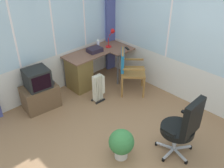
{
  "coord_description": "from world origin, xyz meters",
  "views": [
    {
      "loc": [
        -1.99,
        -1.68,
        2.9
      ],
      "look_at": [
        0.57,
        0.94,
        0.64
      ],
      "focal_mm": 39.6,
      "sensor_mm": 36.0,
      "label": 1
    }
  ],
  "objects_px": {
    "office_chair": "(184,126)",
    "potted_plant": "(121,143)",
    "paper_tray": "(95,50)",
    "wooden_armchair": "(127,66)",
    "tv_remote": "(127,48)",
    "tv_on_stand": "(40,91)",
    "desk": "(82,71)",
    "desk_lamp": "(112,35)",
    "space_heater": "(99,88)",
    "spray_bottle": "(98,43)"
  },
  "relations": [
    {
      "from": "office_chair",
      "to": "potted_plant",
      "type": "height_order",
      "value": "office_chair"
    },
    {
      "from": "paper_tray",
      "to": "wooden_armchair",
      "type": "bearing_deg",
      "value": -76.28
    },
    {
      "from": "tv_remote",
      "to": "paper_tray",
      "type": "xyz_separation_m",
      "value": [
        -0.61,
        0.38,
        0.03
      ]
    },
    {
      "from": "paper_tray",
      "to": "office_chair",
      "type": "height_order",
      "value": "office_chair"
    },
    {
      "from": "potted_plant",
      "to": "tv_remote",
      "type": "bearing_deg",
      "value": 41.16
    },
    {
      "from": "tv_on_stand",
      "to": "potted_plant",
      "type": "xyz_separation_m",
      "value": [
        0.2,
        -1.95,
        -0.08
      ]
    },
    {
      "from": "desk",
      "to": "potted_plant",
      "type": "relative_size",
      "value": 2.93
    },
    {
      "from": "desk",
      "to": "wooden_armchair",
      "type": "relative_size",
      "value": 1.55
    },
    {
      "from": "desk_lamp",
      "to": "tv_remote",
      "type": "relative_size",
      "value": 2.77
    },
    {
      "from": "paper_tray",
      "to": "tv_on_stand",
      "type": "height_order",
      "value": "tv_on_stand"
    },
    {
      "from": "desk_lamp",
      "to": "potted_plant",
      "type": "xyz_separation_m",
      "value": [
        -1.66,
        -1.88,
        -0.72
      ]
    },
    {
      "from": "tv_remote",
      "to": "space_heater",
      "type": "distance_m",
      "value": 1.16
    },
    {
      "from": "desk",
      "to": "office_chair",
      "type": "height_order",
      "value": "office_chair"
    },
    {
      "from": "tv_remote",
      "to": "wooden_armchair",
      "type": "height_order",
      "value": "wooden_armchair"
    },
    {
      "from": "office_chair",
      "to": "potted_plant",
      "type": "relative_size",
      "value": 2.08
    },
    {
      "from": "desk_lamp",
      "to": "wooden_armchair",
      "type": "relative_size",
      "value": 0.45
    },
    {
      "from": "desk",
      "to": "wooden_armchair",
      "type": "distance_m",
      "value": 0.99
    },
    {
      "from": "spray_bottle",
      "to": "wooden_armchair",
      "type": "relative_size",
      "value": 0.23
    },
    {
      "from": "tv_remote",
      "to": "tv_on_stand",
      "type": "xyz_separation_m",
      "value": [
        -1.99,
        0.38,
        -0.37
      ]
    },
    {
      "from": "desk",
      "to": "space_heater",
      "type": "height_order",
      "value": "desk"
    },
    {
      "from": "desk",
      "to": "paper_tray",
      "type": "relative_size",
      "value": 4.81
    },
    {
      "from": "office_chair",
      "to": "wooden_armchair",
      "type": "bearing_deg",
      "value": 67.91
    },
    {
      "from": "tv_remote",
      "to": "desk",
      "type": "bearing_deg",
      "value": 179.69
    },
    {
      "from": "desk_lamp",
      "to": "office_chair",
      "type": "relative_size",
      "value": 0.41
    },
    {
      "from": "desk",
      "to": "spray_bottle",
      "type": "xyz_separation_m",
      "value": [
        0.56,
        0.09,
        0.43
      ]
    },
    {
      "from": "desk_lamp",
      "to": "office_chair",
      "type": "height_order",
      "value": "desk_lamp"
    },
    {
      "from": "wooden_armchair",
      "to": "potted_plant",
      "type": "bearing_deg",
      "value": -139.57
    },
    {
      "from": "paper_tray",
      "to": "tv_on_stand",
      "type": "xyz_separation_m",
      "value": [
        -1.39,
        -0.0,
        -0.41
      ]
    },
    {
      "from": "spray_bottle",
      "to": "office_chair",
      "type": "bearing_deg",
      "value": -105.26
    },
    {
      "from": "tv_on_stand",
      "to": "space_heater",
      "type": "relative_size",
      "value": 1.42
    },
    {
      "from": "tv_on_stand",
      "to": "wooden_armchair",
      "type": "bearing_deg",
      "value": -26.06
    },
    {
      "from": "desk",
      "to": "wooden_armchair",
      "type": "height_order",
      "value": "wooden_armchair"
    },
    {
      "from": "paper_tray",
      "to": "wooden_armchair",
      "type": "xyz_separation_m",
      "value": [
        0.19,
        -0.77,
        -0.18
      ]
    },
    {
      "from": "wooden_armchair",
      "to": "office_chair",
      "type": "xyz_separation_m",
      "value": [
        -0.71,
        -1.75,
        -0.03
      ]
    },
    {
      "from": "office_chair",
      "to": "tv_remote",
      "type": "bearing_deg",
      "value": 62.27
    },
    {
      "from": "desk_lamp",
      "to": "space_heater",
      "type": "xyz_separation_m",
      "value": [
        -0.91,
        -0.54,
        -0.71
      ]
    },
    {
      "from": "paper_tray",
      "to": "space_heater",
      "type": "distance_m",
      "value": 0.89
    },
    {
      "from": "wooden_armchair",
      "to": "potted_plant",
      "type": "relative_size",
      "value": 1.89
    },
    {
      "from": "space_heater",
      "to": "potted_plant",
      "type": "distance_m",
      "value": 1.53
    },
    {
      "from": "wooden_armchair",
      "to": "office_chair",
      "type": "relative_size",
      "value": 0.91
    },
    {
      "from": "office_chair",
      "to": "tv_on_stand",
      "type": "relative_size",
      "value": 1.25
    },
    {
      "from": "desk_lamp",
      "to": "spray_bottle",
      "type": "bearing_deg",
      "value": 145.55
    },
    {
      "from": "desk_lamp",
      "to": "spray_bottle",
      "type": "relative_size",
      "value": 1.92
    },
    {
      "from": "wooden_armchair",
      "to": "tv_remote",
      "type": "bearing_deg",
      "value": 43.46
    },
    {
      "from": "spray_bottle",
      "to": "tv_on_stand",
      "type": "distance_m",
      "value": 1.66
    },
    {
      "from": "desk",
      "to": "tv_on_stand",
      "type": "relative_size",
      "value": 1.76
    },
    {
      "from": "tv_remote",
      "to": "wooden_armchair",
      "type": "xyz_separation_m",
      "value": [
        -0.42,
        -0.4,
        -0.14
      ]
    },
    {
      "from": "wooden_armchair",
      "to": "space_heater",
      "type": "xyz_separation_m",
      "value": [
        -0.63,
        0.16,
        -0.3
      ]
    },
    {
      "from": "tv_remote",
      "to": "tv_on_stand",
      "type": "height_order",
      "value": "tv_on_stand"
    },
    {
      "from": "paper_tray",
      "to": "space_heater",
      "type": "height_order",
      "value": "paper_tray"
    }
  ]
}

